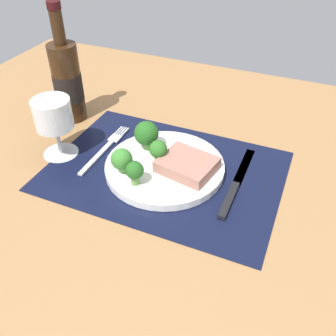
{
  "coord_description": "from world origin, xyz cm",
  "views": [
    {
      "loc": [
        24.0,
        -54.43,
        48.0
      ],
      "look_at": [
        1.17,
        -1.04,
        1.9
      ],
      "focal_mm": 39.83,
      "sensor_mm": 36.0,
      "label": 1
    }
  ],
  "objects_px": {
    "plate": "(165,167)",
    "knife": "(235,186)",
    "fork": "(105,149)",
    "wine_glass": "(53,118)",
    "steak": "(187,166)",
    "wine_bottle": "(67,81)"
  },
  "relations": [
    {
      "from": "steak",
      "to": "wine_bottle",
      "type": "distance_m",
      "value": 0.37
    },
    {
      "from": "wine_bottle",
      "to": "plate",
      "type": "bearing_deg",
      "value": -19.91
    },
    {
      "from": "wine_bottle",
      "to": "wine_glass",
      "type": "height_order",
      "value": "wine_bottle"
    },
    {
      "from": "fork",
      "to": "knife",
      "type": "relative_size",
      "value": 0.83
    },
    {
      "from": "plate",
      "to": "knife",
      "type": "height_order",
      "value": "plate"
    },
    {
      "from": "wine_glass",
      "to": "steak",
      "type": "bearing_deg",
      "value": 5.87
    },
    {
      "from": "knife",
      "to": "wine_glass",
      "type": "relative_size",
      "value": 1.77
    },
    {
      "from": "plate",
      "to": "knife",
      "type": "xyz_separation_m",
      "value": [
        0.15,
        0.01,
        -0.0
      ]
    },
    {
      "from": "plate",
      "to": "wine_bottle",
      "type": "bearing_deg",
      "value": 160.09
    },
    {
      "from": "plate",
      "to": "wine_glass",
      "type": "relative_size",
      "value": 1.87
    },
    {
      "from": "fork",
      "to": "knife",
      "type": "xyz_separation_m",
      "value": [
        0.3,
        -0.01,
        0.0
      ]
    },
    {
      "from": "steak",
      "to": "knife",
      "type": "height_order",
      "value": "steak"
    },
    {
      "from": "knife",
      "to": "steak",
      "type": "bearing_deg",
      "value": -173.59
    },
    {
      "from": "steak",
      "to": "wine_glass",
      "type": "bearing_deg",
      "value": -174.13
    },
    {
      "from": "plate",
      "to": "knife",
      "type": "bearing_deg",
      "value": 2.08
    },
    {
      "from": "steak",
      "to": "plate",
      "type": "bearing_deg",
      "value": 175.82
    },
    {
      "from": "steak",
      "to": "wine_bottle",
      "type": "xyz_separation_m",
      "value": [
        -0.34,
        0.11,
        0.07
      ]
    },
    {
      "from": "plate",
      "to": "steak",
      "type": "height_order",
      "value": "steak"
    },
    {
      "from": "plate",
      "to": "wine_glass",
      "type": "bearing_deg",
      "value": -172.07
    },
    {
      "from": "steak",
      "to": "wine_bottle",
      "type": "bearing_deg",
      "value": 162.18
    },
    {
      "from": "wine_glass",
      "to": "knife",
      "type": "bearing_deg",
      "value": 5.68
    },
    {
      "from": "steak",
      "to": "wine_glass",
      "type": "xyz_separation_m",
      "value": [
        -0.28,
        -0.03,
        0.06
      ]
    }
  ]
}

